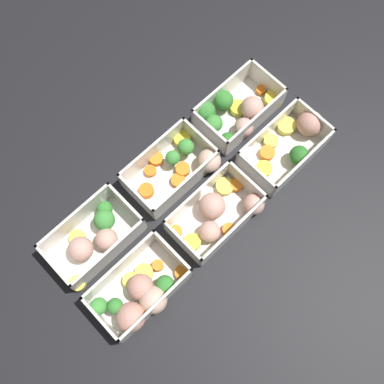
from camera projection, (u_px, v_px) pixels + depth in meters
The scene contains 7 objects.
ground_plane at pixel (192, 195), 0.87m from camera, with size 4.00×4.00×0.00m, color black.
container_near_left at pixel (236, 112), 0.90m from camera, with size 0.18×0.12×0.06m.
container_near_center at pixel (180, 165), 0.86m from camera, with size 0.18×0.13×0.06m.
container_near_right at pixel (94, 237), 0.82m from camera, with size 0.18×0.11×0.06m.
container_far_left at pixel (292, 142), 0.88m from camera, with size 0.19×0.10×0.06m.
container_far_center at pixel (218, 213), 0.83m from camera, with size 0.17×0.11×0.06m.
container_far_right at pixel (140, 295), 0.78m from camera, with size 0.18×0.12×0.06m.
Camera 1 is at (0.19, 0.19, 0.82)m, focal length 42.00 mm.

